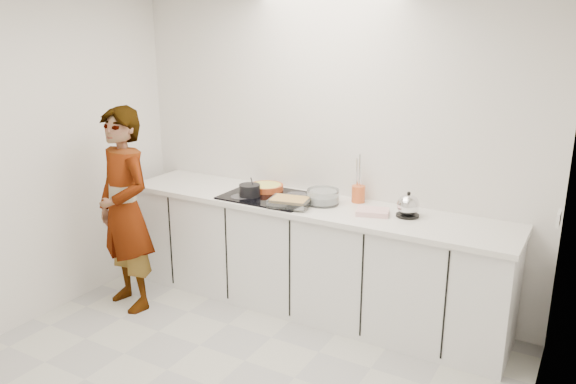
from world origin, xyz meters
The scene contains 14 objects.
wall_back centered at (0.00, 1.60, 1.30)m, with size 3.60×0.00×2.60m, color silver.
wall_left centered at (-1.80, 0.00, 1.30)m, with size 0.00×3.20×2.60m, color silver.
wall_right centered at (1.80, 0.02, 1.30)m, with size 0.02×3.20×2.60m.
base_cabinets centered at (0.00, 1.28, 0.43)m, with size 3.20×0.58×0.87m, color white.
countertop centered at (0.00, 1.28, 0.89)m, with size 3.24×0.64×0.04m, color white.
hob centered at (-0.35, 1.26, 0.92)m, with size 0.72×0.54×0.01m, color black.
tart_dish centered at (-0.46, 1.38, 0.95)m, with size 0.34×0.34×0.05m.
saucepan centered at (-0.48, 1.17, 0.97)m, with size 0.22×0.22×0.17m.
baking_dish centered at (-0.07, 1.11, 0.96)m, with size 0.34×0.28×0.06m.
mixing_bowl centered at (0.12, 1.31, 0.96)m, with size 0.32×0.32×0.12m.
tea_towel centered at (0.55, 1.26, 0.93)m, with size 0.24×0.17×0.04m, color white.
kettle centered at (0.79, 1.34, 0.99)m, with size 0.19×0.19×0.19m.
utensil_crock centered at (0.34, 1.50, 0.98)m, with size 0.11×0.11×0.13m, color #D05826.
cook centered at (-1.30, 0.59, 0.83)m, with size 0.61×0.40×1.67m, color white.
Camera 1 is at (1.98, -2.48, 2.23)m, focal length 35.00 mm.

